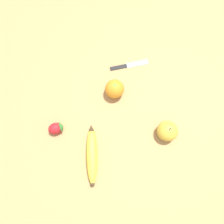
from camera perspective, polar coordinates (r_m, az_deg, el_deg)
ground_plane at (r=0.88m, az=-1.42°, el=1.00°), size 3.00×3.00×0.00m
banana at (r=0.83m, az=-5.26°, el=-10.99°), size 0.13×0.21×0.04m
orange at (r=0.87m, az=0.68°, el=6.05°), size 0.08×0.08×0.08m
strawberry at (r=0.86m, az=-14.31°, el=-4.11°), size 0.07×0.05×0.04m
apple at (r=0.85m, az=14.27°, el=-4.83°), size 0.08×0.08×0.08m
paring_knife at (r=0.95m, az=4.13°, el=12.05°), size 0.16×0.07×0.01m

